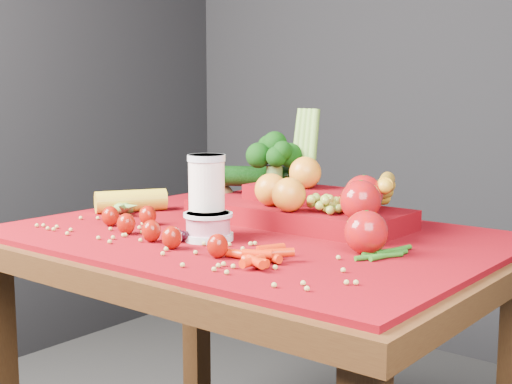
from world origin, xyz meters
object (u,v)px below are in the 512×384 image
Objects in this scene: yogurt_bowl at (208,225)px; produce_mound at (308,199)px; table at (250,280)px; milk_glass at (207,193)px.

yogurt_bowl is 0.27m from produce_mound.
table is 0.22m from milk_glass.
milk_glass is 0.07m from yogurt_bowl.
produce_mound is at bearing 72.24° from table.
produce_mound reaches higher than yogurt_bowl.
table is at bearing 60.44° from milk_glass.
yogurt_bowl reaches higher than table.
produce_mound reaches higher than table.
produce_mound is at bearing 75.10° from yogurt_bowl.
produce_mound is (0.05, 0.15, 0.17)m from table.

